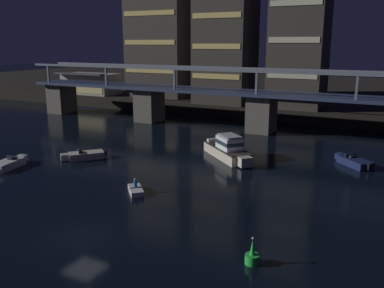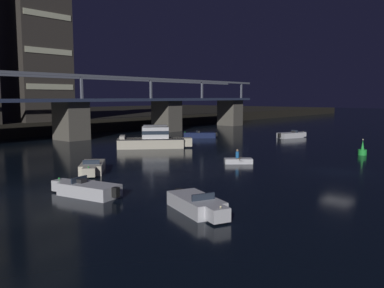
{
  "view_description": "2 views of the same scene",
  "coord_description": "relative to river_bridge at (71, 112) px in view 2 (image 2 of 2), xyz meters",
  "views": [
    {
      "loc": [
        18.89,
        -20.25,
        13.09
      ],
      "look_at": [
        -1.01,
        18.55,
        2.5
      ],
      "focal_mm": 39.06,
      "sensor_mm": 36.0,
      "label": 1
    },
    {
      "loc": [
        -33.03,
        -12.37,
        6.25
      ],
      "look_at": [
        -1.86,
        14.5,
        1.44
      ],
      "focal_mm": 37.77,
      "sensor_mm": 36.0,
      "label": 2
    }
  ],
  "objects": [
    {
      "name": "cabin_cruiser_near_left",
      "position": [
        1.2,
        -15.91,
        -2.98
      ],
      "size": [
        8.15,
        7.67,
        2.79
      ],
      "color": "beige",
      "rests_on": "ground"
    },
    {
      "name": "tower_central",
      "position": [
        2.04,
        12.85,
        12.51
      ],
      "size": [
        8.93,
        8.29,
        28.98
      ],
      "color": "#38332D",
      "rests_on": "far_riverbank"
    },
    {
      "name": "river_bridge",
      "position": [
        0.0,
        0.0,
        0.0
      ],
      "size": [
        85.69,
        6.4,
        9.38
      ],
      "color": "#605B51",
      "rests_on": "ground"
    },
    {
      "name": "speedboat_near_right",
      "position": [
        -16.55,
        -37.97,
        -3.62
      ],
      "size": [
        3.16,
        5.05,
        1.16
      ],
      "color": "silver",
      "rests_on": "ground"
    },
    {
      "name": "channel_buoy",
      "position": [
        11.66,
        -37.54,
        -3.55
      ],
      "size": [
        0.9,
        0.9,
        1.76
      ],
      "color": "green",
      "rests_on": "ground"
    },
    {
      "name": "dinghy_with_paddler",
      "position": [
        -1.71,
        -30.53,
        -3.76
      ],
      "size": [
        2.63,
        2.65,
        1.36
      ],
      "color": "silver",
      "rests_on": "ground"
    },
    {
      "name": "speedboat_mid_left",
      "position": [
        23.63,
        -23.06,
        -3.62
      ],
      "size": [
        5.1,
        3.06,
        1.16
      ],
      "color": "silver",
      "rests_on": "ground"
    },
    {
      "name": "speedboat_mid_center",
      "position": [
        14.61,
        -12.47,
        -3.62
      ],
      "size": [
        4.41,
        4.37,
        1.16
      ],
      "color": "#19234C",
      "rests_on": "ground"
    },
    {
      "name": "ground_plane",
      "position": [
        0.0,
        -39.4,
        -4.03
      ],
      "size": [
        400.0,
        400.0,
        0.0
      ],
      "primitive_type": "plane",
      "color": "black"
    },
    {
      "name": "speedboat_mid_right",
      "position": [
        -13.42,
        -23.92,
        -3.62
      ],
      "size": [
        4.24,
        4.52,
        1.16
      ],
      "color": "beige",
      "rests_on": "ground"
    },
    {
      "name": "speedboat_far_left",
      "position": [
        -18.38,
        -30.29,
        -3.62
      ],
      "size": [
        2.55,
        5.22,
        1.16
      ],
      "color": "silver",
      "rests_on": "ground"
    }
  ]
}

